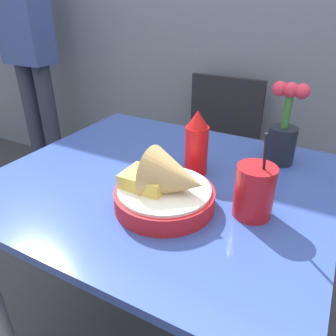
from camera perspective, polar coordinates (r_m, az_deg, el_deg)
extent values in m
plane|color=#38383D|center=(1.48, -0.67, -26.88)|extent=(12.00, 12.00, 0.00)
cube|color=#334C9E|center=(0.99, -0.90, -2.26)|extent=(0.97, 0.85, 0.02)
cylinder|color=gray|center=(1.64, -7.56, -4.01)|extent=(0.05, 0.05, 0.70)
cylinder|color=gray|center=(1.41, 22.84, -12.51)|extent=(0.05, 0.05, 0.70)
cylinder|color=black|center=(1.80, -0.54, -6.06)|extent=(0.03, 0.03, 0.41)
cylinder|color=black|center=(1.69, 10.36, -9.22)|extent=(0.03, 0.03, 0.41)
cylinder|color=black|center=(2.08, 4.27, -1.16)|extent=(0.03, 0.03, 0.41)
cylinder|color=black|center=(1.98, 13.80, -3.54)|extent=(0.03, 0.03, 0.41)
cube|color=black|center=(1.77, 7.38, 1.14)|extent=(0.40, 0.40, 0.02)
cube|color=black|center=(1.85, 9.94, 9.26)|extent=(0.40, 0.03, 0.40)
cylinder|color=red|center=(0.84, -0.62, -5.30)|extent=(0.26, 0.26, 0.05)
cylinder|color=white|center=(0.83, -0.63, -3.68)|extent=(0.24, 0.24, 0.01)
cone|color=tan|center=(0.79, 1.38, -1.89)|extent=(0.14, 0.14, 0.14)
cube|color=#E5C14C|center=(0.83, -3.80, -2.24)|extent=(0.12, 0.09, 0.04)
cylinder|color=red|center=(0.99, 4.96, 3.12)|extent=(0.07, 0.07, 0.15)
cone|color=red|center=(0.95, 5.21, 8.53)|extent=(0.06, 0.06, 0.05)
cylinder|color=red|center=(0.82, 14.78, -3.97)|extent=(0.10, 0.10, 0.13)
cylinder|color=black|center=(0.82, 14.70, -4.60)|extent=(0.09, 0.09, 0.11)
cylinder|color=black|center=(0.79, 16.31, -0.49)|extent=(0.01, 0.07, 0.21)
cylinder|color=black|center=(1.11, 19.10, 3.78)|extent=(0.09, 0.09, 0.12)
cylinder|color=#33722D|center=(1.07, 20.05, 9.37)|extent=(0.02, 0.02, 0.11)
sphere|color=#DB334C|center=(1.05, 20.62, 12.61)|extent=(0.05, 0.05, 0.05)
sphere|color=#DB334C|center=(1.06, 18.91, 12.95)|extent=(0.05, 0.05, 0.05)
sphere|color=#DB334C|center=(1.05, 22.34, 12.26)|extent=(0.05, 0.05, 0.05)
cylinder|color=#2D3347|center=(2.55, -22.22, 7.47)|extent=(0.11, 0.11, 0.82)
cylinder|color=#2D3347|center=(2.43, -19.73, 6.98)|extent=(0.11, 0.11, 0.82)
cube|color=#384C8C|center=(2.36, -24.39, 24.54)|extent=(0.32, 0.18, 0.68)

